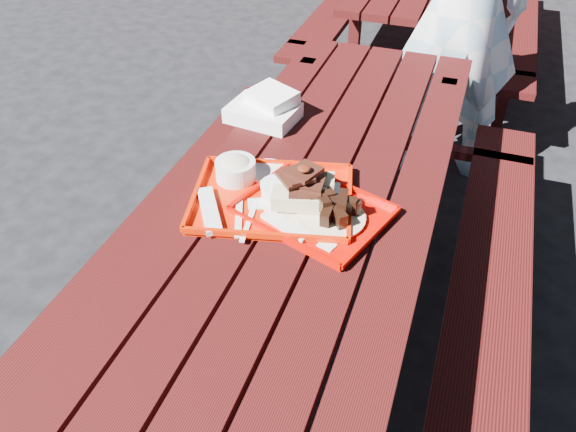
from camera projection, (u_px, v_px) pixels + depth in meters
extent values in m
plane|color=black|center=(301.00, 361.00, 2.11)|extent=(60.00, 60.00, 0.00)
cube|color=#3C0B0B|center=(212.00, 189.00, 1.73)|extent=(0.14, 2.40, 0.04)
cube|color=#3C0B0B|center=(258.00, 199.00, 1.69)|extent=(0.14, 2.40, 0.04)
cube|color=#3C0B0B|center=(305.00, 209.00, 1.65)|extent=(0.14, 2.40, 0.04)
cube|color=#3C0B0B|center=(355.00, 220.00, 1.61)|extent=(0.14, 2.40, 0.04)
cube|color=#3C0B0B|center=(407.00, 231.00, 1.57)|extent=(0.14, 2.40, 0.04)
cube|color=#3C0B0B|center=(148.00, 241.00, 1.99)|extent=(0.25, 2.40, 0.04)
cube|color=#3C0B0B|center=(244.00, 167.00, 2.74)|extent=(0.06, 0.06, 0.42)
cube|color=#3C0B0B|center=(486.00, 327.00, 1.69)|extent=(0.25, 2.40, 0.04)
cube|color=#3C0B0B|center=(489.00, 217.00, 2.44)|extent=(0.06, 0.06, 0.42)
cube|color=#3C0B0B|center=(306.00, 136.00, 2.65)|extent=(0.06, 0.06, 0.75)
cube|color=#3C0B0B|center=(434.00, 159.00, 2.50)|extent=(0.06, 0.06, 0.75)
cube|color=#3C0B0B|center=(369.00, 137.00, 2.54)|extent=(1.40, 0.06, 0.04)
cube|color=#3C0B0B|center=(312.00, 73.00, 3.56)|extent=(0.06, 0.06, 0.42)
cube|color=#3C0B0B|center=(517.00, 16.00, 3.73)|extent=(0.25, 2.40, 0.04)
cube|color=#3C0B0B|center=(503.00, 102.00, 3.26)|extent=(0.06, 0.06, 0.42)
cube|color=#3C0B0B|center=(514.00, 8.00, 4.49)|extent=(0.06, 0.06, 0.42)
cube|color=#3C0B0B|center=(352.00, 62.00, 3.29)|extent=(0.06, 0.06, 0.75)
cube|color=#3C0B0B|center=(457.00, 77.00, 3.14)|extent=(0.06, 0.06, 0.75)
cube|color=#3C0B0B|center=(405.00, 60.00, 3.18)|extent=(1.40, 0.06, 0.04)
cube|color=red|center=(272.00, 200.00, 1.64)|extent=(0.52, 0.44, 0.01)
cube|color=red|center=(279.00, 163.00, 1.76)|extent=(0.44, 0.12, 0.02)
cube|color=red|center=(264.00, 235.00, 1.50)|extent=(0.44, 0.12, 0.02)
cube|color=red|center=(349.00, 201.00, 1.61)|extent=(0.09, 0.34, 0.02)
cube|color=red|center=(196.00, 192.00, 1.65)|extent=(0.09, 0.34, 0.02)
cylinder|color=beige|center=(303.00, 200.00, 1.63)|extent=(0.24, 0.24, 0.01)
cube|color=#C5B58A|center=(299.00, 199.00, 1.58)|extent=(0.17, 0.11, 0.04)
cube|color=#C5B58A|center=(308.00, 183.00, 1.64)|extent=(0.17, 0.11, 0.04)
ellipsoid|color=#551B0C|center=(304.00, 165.00, 1.55)|extent=(0.04, 0.04, 0.01)
cylinder|color=silver|center=(236.00, 170.00, 1.70)|extent=(0.12, 0.12, 0.06)
ellipsoid|color=beige|center=(235.00, 165.00, 1.68)|extent=(0.10, 0.10, 0.05)
cylinder|color=silver|center=(268.00, 171.00, 1.74)|extent=(0.13, 0.13, 0.01)
cube|color=white|center=(209.00, 210.00, 1.58)|extent=(0.15, 0.19, 0.02)
cube|color=white|center=(239.00, 218.00, 1.56)|extent=(0.08, 0.16, 0.01)
cube|color=white|center=(249.00, 221.00, 1.55)|extent=(0.04, 0.17, 0.01)
cube|color=silver|center=(257.00, 204.00, 1.61)|extent=(0.07, 0.07, 0.00)
cube|color=#C00800|center=(313.00, 213.00, 1.60)|extent=(0.46, 0.40, 0.01)
cube|color=#C00800|center=(342.00, 184.00, 1.68)|extent=(0.37, 0.13, 0.02)
cube|color=#C00800|center=(281.00, 236.00, 1.50)|extent=(0.37, 0.13, 0.02)
cube|color=#C00800|center=(372.00, 236.00, 1.50)|extent=(0.10, 0.29, 0.02)
cube|color=#C00800|center=(261.00, 184.00, 1.68)|extent=(0.10, 0.29, 0.02)
cube|color=silver|center=(326.00, 216.00, 1.57)|extent=(0.17, 0.17, 0.01)
cylinder|color=beige|center=(331.00, 217.00, 1.56)|extent=(0.19, 0.19, 0.01)
cylinder|color=silver|center=(278.00, 193.00, 1.62)|extent=(0.10, 0.10, 0.05)
cylinder|color=white|center=(278.00, 185.00, 1.60)|extent=(0.10, 0.10, 0.01)
cube|color=silver|center=(286.00, 226.00, 1.53)|extent=(0.16, 0.10, 0.01)
cube|color=silver|center=(327.00, 245.00, 1.48)|extent=(0.05, 0.05, 0.00)
cube|color=white|center=(263.00, 113.00, 2.00)|extent=(0.26, 0.20, 0.05)
cube|color=white|center=(272.00, 97.00, 1.99)|extent=(0.20, 0.19, 0.04)
imported|color=#A7CAE3|center=(463.00, 10.00, 2.56)|extent=(0.73, 0.59, 1.73)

